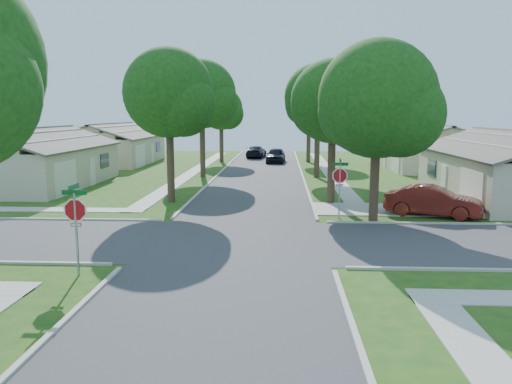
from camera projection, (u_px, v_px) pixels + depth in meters
The scene contains 20 objects.
ground at pixel (237, 241), 20.50m from camera, with size 100.00×100.00×0.00m, color #184A14.
road_ns at pixel (237, 241), 20.50m from camera, with size 7.00×100.00×0.02m, color #333335.
sidewalk_ne at pixel (328, 170), 45.84m from camera, with size 1.20×40.00×0.04m, color #9E9B91.
sidewalk_nw at pixel (197, 170), 46.46m from camera, with size 1.20×40.00×0.04m, color #9E9B91.
driveway at pixel (393, 209), 27.10m from camera, with size 8.80×3.60×0.05m, color #9E9B91.
stop_sign_sw at pixel (75, 214), 15.79m from camera, with size 1.05×0.80×2.98m.
stop_sign_ne at pixel (340, 178), 24.58m from camera, with size 1.05×0.80×2.98m.
tree_e_near at pixel (334, 105), 28.27m from camera, with size 4.97×4.80×8.28m.
tree_e_mid at pixel (319, 100), 40.01m from camera, with size 5.59×5.40×9.21m.
tree_e_far at pixel (310, 106), 52.88m from camera, with size 5.17×5.00×8.72m.
tree_w_near at pixel (170, 97), 28.67m from camera, with size 5.38×5.20×8.97m.
tree_w_mid at pixel (202, 97), 40.45m from camera, with size 5.80×5.60×9.56m.
tree_w_far at pixel (222, 111), 53.43m from camera, with size 4.76×4.60×8.04m.
tree_ne_corner at pixel (379, 105), 23.46m from camera, with size 5.80×5.60×8.66m.
house_ne_far at pixel (429, 152), 48.06m from camera, with size 8.42×13.60×4.23m.
house_nw_near at pixel (34, 165), 35.87m from camera, with size 8.42×13.60×4.23m.
house_nw_far at pixel (113, 149), 52.64m from camera, with size 8.42×13.60×4.23m.
car_driveway at pixel (433, 201), 25.32m from camera, with size 1.64×4.71×1.55m, color maroon.
car_curb_east at pixel (276, 155), 53.17m from camera, with size 1.87×4.66×1.59m, color black.
car_curb_west at pixel (256, 152), 59.23m from camera, with size 1.96×4.83×1.40m, color black.
Camera 1 is at (1.82, -19.87, 5.17)m, focal length 35.00 mm.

